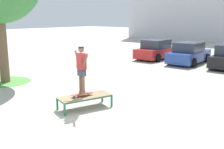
% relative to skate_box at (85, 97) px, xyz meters
% --- Properties ---
extents(ground_plane, '(120.00, 120.00, 0.00)m').
position_rel_skate_box_xyz_m(ground_plane, '(0.11, -0.85, -0.41)').
color(ground_plane, '#B2AA9E').
extents(skate_box, '(1.30, 2.04, 0.46)m').
position_rel_skate_box_xyz_m(skate_box, '(0.00, 0.00, 0.00)').
color(skate_box, '#237A4C').
rests_on(skate_box, ground).
extents(skateboard, '(0.42, 0.82, 0.09)m').
position_rel_skate_box_xyz_m(skateboard, '(-0.03, -0.10, 0.12)').
color(skateboard, '#B23333').
rests_on(skateboard, skate_box).
extents(skater, '(0.98, 0.38, 1.69)m').
position_rel_skate_box_xyz_m(skater, '(-0.03, -0.09, 1.12)').
color(skater, brown).
rests_on(skater, skateboard).
extents(grass_patch_near_left, '(2.47, 2.47, 0.01)m').
position_rel_skate_box_xyz_m(grass_patch_near_left, '(-5.96, 0.10, -0.41)').
color(grass_patch_near_left, '#519342').
rests_on(grass_patch_near_left, ground).
extents(car_red, '(2.00, 4.24, 1.50)m').
position_rel_skate_box_xyz_m(car_red, '(-4.20, 11.71, 0.28)').
color(car_red, red).
rests_on(car_red, ground).
extents(car_blue, '(2.08, 4.28, 1.50)m').
position_rel_skate_box_xyz_m(car_blue, '(-1.34, 11.39, 0.28)').
color(car_blue, '#28479E').
rests_on(car_blue, ground).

